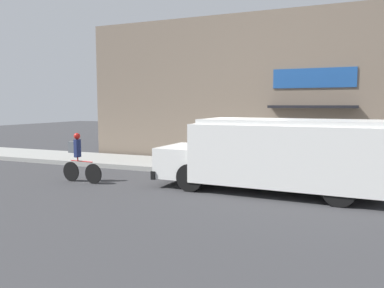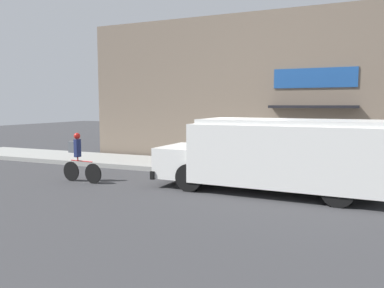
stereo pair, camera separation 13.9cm
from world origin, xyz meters
name	(u,v)px [view 2 (the right image)]	position (x,y,z in m)	size (l,w,h in m)	color
ground_plane	(245,179)	(0.00, 0.00, 0.00)	(70.00, 70.00, 0.00)	#38383A
sidewalk	(255,170)	(0.00, 1.31, 0.09)	(28.00, 2.62, 0.18)	#999993
storefront	(266,90)	(0.03, 2.88, 2.99)	(15.66, 0.90, 6.00)	#756656
school_bus	(276,154)	(1.23, -1.44, 1.07)	(6.35, 2.73, 2.02)	white
cyclist	(79,158)	(-4.70, -2.46, 0.76)	(1.52, 0.21, 1.55)	black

